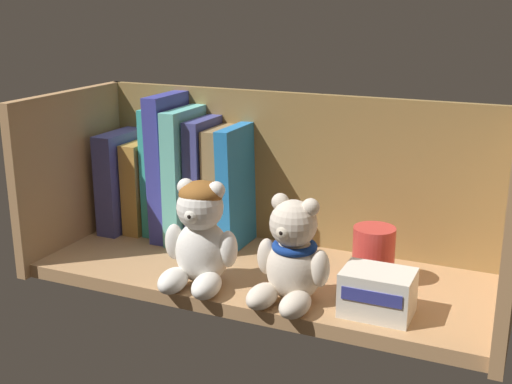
# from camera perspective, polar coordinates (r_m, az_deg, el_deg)

# --- Properties ---
(shelf_board) EXTENTS (0.66, 0.25, 0.02)m
(shelf_board) POSITION_cam_1_polar(r_m,az_deg,el_deg) (0.99, 0.65, -7.24)
(shelf_board) COLOR tan
(shelf_board) RESTS_ON ground
(shelf_back_panel) EXTENTS (0.68, 0.01, 0.26)m
(shelf_back_panel) POSITION_cam_1_polar(r_m,az_deg,el_deg) (1.06, 3.44, 1.39)
(shelf_back_panel) COLOR olive
(shelf_back_panel) RESTS_ON ground
(shelf_side_panel_left) EXTENTS (0.02, 0.27, 0.26)m
(shelf_side_panel_left) POSITION_cam_1_polar(r_m,az_deg,el_deg) (1.12, -15.38, 1.59)
(shelf_side_panel_left) COLOR tan
(shelf_side_panel_left) RESTS_ON ground
(book_0) EXTENTS (0.04, 0.15, 0.17)m
(book_0) POSITION_cam_1_polar(r_m,az_deg,el_deg) (1.17, -10.88, 1.17)
(book_0) COLOR #444790
(book_0) RESTS_ON shelf_board
(book_1) EXTENTS (0.03, 0.11, 0.15)m
(book_1) POSITION_cam_1_polar(r_m,az_deg,el_deg) (1.16, -9.35, 0.63)
(book_1) COLOR #BE8A3C
(book_1) RESTS_ON shelf_board
(book_2) EXTENTS (0.02, 0.10, 0.21)m
(book_2) POSITION_cam_1_polar(r_m,az_deg,el_deg) (1.13, -8.13, 1.90)
(book_2) COLOR #39B6A7
(book_2) RESTS_ON shelf_board
(book_3) EXTENTS (0.03, 0.14, 0.24)m
(book_3) POSITION_cam_1_polar(r_m,az_deg,el_deg) (1.12, -6.90, 2.36)
(book_3) COLOR #3D41A9
(book_3) RESTS_ON shelf_board
(book_4) EXTENTS (0.03, 0.15, 0.22)m
(book_4) POSITION_cam_1_polar(r_m,az_deg,el_deg) (1.10, -5.52, 1.69)
(book_4) COLOR #6ED0C4
(book_4) RESTS_ON shelf_board
(book_5) EXTENTS (0.03, 0.12, 0.20)m
(book_5) POSITION_cam_1_polar(r_m,az_deg,el_deg) (1.09, -4.15, 1.15)
(book_5) COLOR #414388
(book_5) RESTS_ON shelf_board
(book_6) EXTENTS (0.03, 0.11, 0.19)m
(book_6) POSITION_cam_1_polar(r_m,az_deg,el_deg) (1.08, -2.69, 0.64)
(book_6) COLOR #9B7D50
(book_6) RESTS_ON shelf_board
(book_7) EXTENTS (0.03, 0.13, 0.19)m
(book_7) POSITION_cam_1_polar(r_m,az_deg,el_deg) (1.07, -1.28, 0.60)
(book_7) COLOR #237ACA
(book_7) RESTS_ON shelf_board
(teddy_bear_larger) EXTENTS (0.11, 0.11, 0.15)m
(teddy_bear_larger) POSITION_cam_1_polar(r_m,az_deg,el_deg) (0.92, -4.82, -3.80)
(teddy_bear_larger) COLOR white
(teddy_bear_larger) RESTS_ON shelf_board
(teddy_bear_smaller) EXTENTS (0.11, 0.11, 0.14)m
(teddy_bear_smaller) POSITION_cam_1_polar(r_m,az_deg,el_deg) (0.87, 3.07, -5.67)
(teddy_bear_smaller) COLOR beige
(teddy_bear_smaller) RESTS_ON shelf_board
(pillar_candle) EXTENTS (0.06, 0.06, 0.08)m
(pillar_candle) POSITION_cam_1_polar(r_m,az_deg,el_deg) (0.95, 10.00, -5.36)
(pillar_candle) COLOR #C63833
(pillar_candle) RESTS_ON shelf_board
(small_product_box) EXTENTS (0.09, 0.07, 0.06)m
(small_product_box) POSITION_cam_1_polar(r_m,az_deg,el_deg) (0.86, 10.35, -8.46)
(small_product_box) COLOR silver
(small_product_box) RESTS_ON shelf_board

